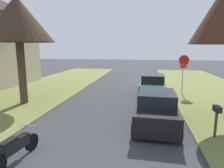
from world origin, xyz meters
name	(u,v)px	position (x,y,z in m)	size (l,w,h in m)	color
stop_sign_far	(184,66)	(4.53, 12.77, 2.19)	(0.81, 0.38, 2.96)	#9EA0A5
street_tree_left_mid_a	(18,20)	(-5.97, 8.24, 5.17)	(4.20, 4.20, 6.52)	#4C392C
parked_sedan_black	(156,109)	(2.18, 6.19, 0.72)	(2.08, 4.46, 1.57)	black
parked_sedan_green	(152,85)	(2.23, 12.13, 0.72)	(2.08, 4.46, 1.57)	#28663D
parked_motorcycle	(16,148)	(-2.24, 2.21, 0.48)	(0.60, 2.05, 0.97)	black
curbside_mailbox	(217,113)	(4.39, 4.95, 1.06)	(0.22, 0.44, 1.27)	brown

